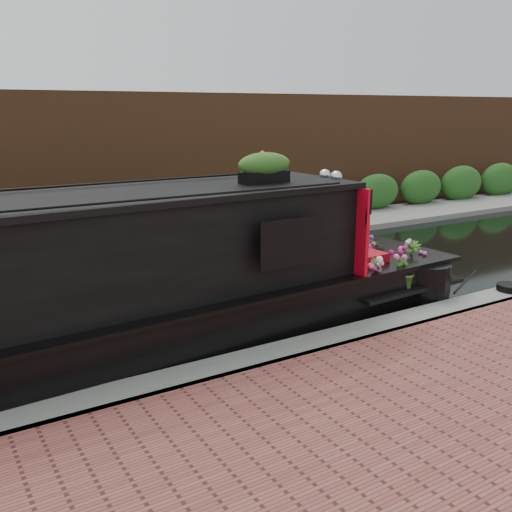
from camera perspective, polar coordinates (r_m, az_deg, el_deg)
ground at (r=11.11m, az=-4.53°, el=-4.02°), size 80.00×80.00×0.00m
near_bank_coping at (r=8.49m, az=5.75°, el=-10.09°), size 40.00×0.60×0.50m
far_bank_path at (r=14.84m, az=-11.87°, el=0.48°), size 40.00×2.40×0.34m
far_hedge at (r=15.67m, az=-12.99°, el=1.16°), size 40.00×1.10×2.80m
far_brick_wall at (r=17.64m, az=-15.17°, el=2.50°), size 40.00×1.00×8.00m
narrowboat at (r=8.17m, az=-18.82°, el=-4.90°), size 13.28×2.94×3.12m
rope_fender at (r=11.89m, az=16.40°, el=-2.35°), size 0.39×0.39×0.39m
coiled_mooring_rope at (r=11.58m, az=24.04°, el=-2.90°), size 0.46×0.46×0.12m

